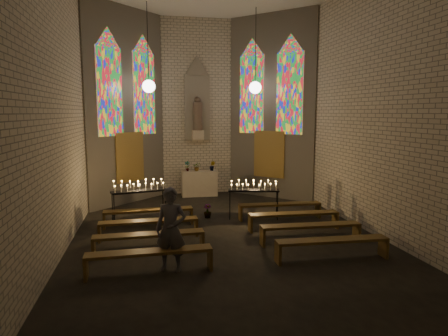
{
  "coord_description": "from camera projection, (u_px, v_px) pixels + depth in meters",
  "views": [
    {
      "loc": [
        -2.01,
        -10.15,
        3.3
      ],
      "look_at": [
        0.09,
        0.73,
        1.76
      ],
      "focal_mm": 32.0,
      "sensor_mm": 36.0,
      "label": 1
    }
  ],
  "objects": [
    {
      "name": "visitor",
      "position": [
        171.0,
        229.0,
        8.31
      ],
      "size": [
        0.74,
        0.6,
        1.77
      ],
      "primitive_type": "imported",
      "rotation": [
        0.0,
        0.0,
        -0.31
      ],
      "color": "#4F505A",
      "rests_on": "ground"
    },
    {
      "name": "pew_left_0",
      "position": [
        149.0,
        212.0,
        11.7
      ],
      "size": [
        2.59,
        0.44,
        0.5
      ],
      "rotation": [
        0.0,
        0.0,
        0.03
      ],
      "color": "#563E18",
      "rests_on": "ground"
    },
    {
      "name": "pew_right_1",
      "position": [
        294.0,
        216.0,
        11.29
      ],
      "size": [
        2.59,
        0.44,
        0.5
      ],
      "rotation": [
        0.0,
        0.0,
        -0.03
      ],
      "color": "#563E18",
      "rests_on": "ground"
    },
    {
      "name": "pew_left_3",
      "position": [
        150.0,
        255.0,
        8.2
      ],
      "size": [
        2.59,
        0.44,
        0.5
      ],
      "rotation": [
        0.0,
        0.0,
        0.03
      ],
      "color": "#563E18",
      "rests_on": "ground"
    },
    {
      "name": "aisle_flower_pot",
      "position": [
        207.0,
        211.0,
        12.6
      ],
      "size": [
        0.31,
        0.31,
        0.43
      ],
      "primitive_type": "imported",
      "rotation": [
        0.0,
        0.0,
        -0.36
      ],
      "color": "#4C723F",
      "rests_on": "ground"
    },
    {
      "name": "flower_vase_center",
      "position": [
        197.0,
        167.0,
        15.81
      ],
      "size": [
        0.34,
        0.3,
        0.34
      ],
      "primitive_type": "imported",
      "rotation": [
        0.0,
        0.0,
        -0.12
      ],
      "color": "#4C723F",
      "rests_on": "altar"
    },
    {
      "name": "room",
      "position": [
        206.0,
        100.0,
        13.47
      ],
      "size": [
        8.22,
        12.43,
        7.0
      ],
      "color": "beige",
      "rests_on": "ground"
    },
    {
      "name": "flower_vase_right",
      "position": [
        212.0,
        166.0,
        15.89
      ],
      "size": [
        0.27,
        0.25,
        0.39
      ],
      "primitive_type": "imported",
      "rotation": [
        0.0,
        0.0,
        -0.43
      ],
      "color": "#4C723F",
      "rests_on": "altar"
    },
    {
      "name": "pew_left_1",
      "position": [
        149.0,
        223.0,
        10.53
      ],
      "size": [
        2.59,
        0.44,
        0.5
      ],
      "rotation": [
        0.0,
        0.0,
        0.03
      ],
      "color": "#563E18",
      "rests_on": "ground"
    },
    {
      "name": "pew_right_0",
      "position": [
        280.0,
        206.0,
        12.45
      ],
      "size": [
        2.59,
        0.44,
        0.5
      ],
      "rotation": [
        0.0,
        0.0,
        -0.03
      ],
      "color": "#563E18",
      "rests_on": "ground"
    },
    {
      "name": "flower_vase_left",
      "position": [
        187.0,
        166.0,
        15.75
      ],
      "size": [
        0.24,
        0.18,
        0.4
      ],
      "primitive_type": "imported",
      "rotation": [
        0.0,
        0.0,
        -0.2
      ],
      "color": "#4C723F",
      "rests_on": "altar"
    },
    {
      "name": "pew_right_3",
      "position": [
        332.0,
        243.0,
        8.95
      ],
      "size": [
        2.59,
        0.44,
        0.5
      ],
      "rotation": [
        0.0,
        0.0,
        -0.03
      ],
      "color": "#563E18",
      "rests_on": "ground"
    },
    {
      "name": "pew_left_2",
      "position": [
        149.0,
        237.0,
        9.36
      ],
      "size": [
        2.59,
        0.44,
        0.5
      ],
      "rotation": [
        0.0,
        0.0,
        0.03
      ],
      "color": "#563E18",
      "rests_on": "ground"
    },
    {
      "name": "votive_stand_right",
      "position": [
        254.0,
        188.0,
        12.39
      ],
      "size": [
        1.62,
        0.71,
        1.16
      ],
      "rotation": [
        0.0,
        0.0,
        -0.22
      ],
      "color": "black",
      "rests_on": "ground"
    },
    {
      "name": "votive_stand_left",
      "position": [
        139.0,
        188.0,
        12.03
      ],
      "size": [
        1.7,
        0.77,
        1.22
      ],
      "rotation": [
        0.0,
        0.0,
        0.24
      ],
      "color": "black",
      "rests_on": "ground"
    },
    {
      "name": "altar",
      "position": [
        199.0,
        183.0,
        15.93
      ],
      "size": [
        1.4,
        0.6,
        1.0
      ],
      "primitive_type": "cube",
      "color": "beige",
      "rests_on": "ground"
    },
    {
      "name": "pew_right_2",
      "position": [
        311.0,
        228.0,
        10.12
      ],
      "size": [
        2.59,
        0.44,
        0.5
      ],
      "rotation": [
        0.0,
        0.0,
        -0.03
      ],
      "color": "#563E18",
      "rests_on": "ground"
    },
    {
      "name": "floor",
      "position": [
        226.0,
        237.0,
        10.7
      ],
      "size": [
        12.0,
        12.0,
        0.0
      ],
      "primitive_type": "plane",
      "color": "black",
      "rests_on": "ground"
    }
  ]
}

